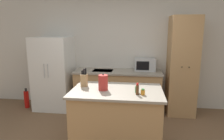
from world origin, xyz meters
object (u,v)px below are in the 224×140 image
spice_bottle_tall_dark (143,92)px  kettle (103,83)px  knife_block (84,80)px  spice_bottle_short_red (137,89)px  spice_bottle_amber_oil (137,89)px  refrigerator (54,73)px  fire_extinguisher (27,99)px  pantry_cabinet (182,66)px  microwave (145,64)px

spice_bottle_tall_dark → kettle: bearing=165.7°
knife_block → spice_bottle_short_red: bearing=-13.9°
knife_block → spice_bottle_amber_oil: bearing=-19.6°
spice_bottle_amber_oil → kettle: 0.52m
refrigerator → spice_bottle_amber_oil: size_ratio=10.20×
spice_bottle_tall_dark → spice_bottle_short_red: spice_bottle_short_red is taller
knife_block → kettle: knife_block is taller
spice_bottle_short_red → fire_extinguisher: spice_bottle_short_red is taller
spice_bottle_tall_dark → spice_bottle_amber_oil: (-0.08, 0.00, 0.04)m
spice_bottle_tall_dark → spice_bottle_short_red: 0.12m
pantry_cabinet → fire_extinguisher: 3.61m
microwave → pantry_cabinet: bearing=-8.7°
microwave → knife_block: bearing=-122.8°
refrigerator → microwave: (2.08, 0.17, 0.22)m
pantry_cabinet → spice_bottle_tall_dark: size_ratio=25.25×
pantry_cabinet → refrigerator: bearing=-178.9°
spice_bottle_short_red → knife_block: bearing=166.1°
fire_extinguisher → spice_bottle_short_red: bearing=-29.2°
spice_bottle_tall_dark → spice_bottle_amber_oil: size_ratio=0.51×
knife_block → spice_bottle_amber_oil: 0.88m
spice_bottle_amber_oil → pantry_cabinet: bearing=61.2°
refrigerator → pantry_cabinet: (2.85, 0.05, 0.22)m
refrigerator → spice_bottle_short_red: (1.92, -1.56, 0.17)m
microwave → spice_bottle_tall_dark: bearing=-92.7°
pantry_cabinet → fire_extinguisher: (-3.51, -0.17, -0.84)m
knife_block → kettle: size_ratio=1.16×
microwave → knife_block: 1.82m
refrigerator → microwave: bearing=4.7°
refrigerator → spice_bottle_amber_oil: refrigerator is taller
spice_bottle_short_red → microwave: bearing=84.6°
pantry_cabinet → spice_bottle_amber_oil: bearing=-118.8°
kettle → pantry_cabinet: bearing=47.4°
microwave → spice_bottle_tall_dark: microwave is taller
knife_block → pantry_cabinet: bearing=38.7°
spice_bottle_short_red → refrigerator: bearing=140.9°
fire_extinguisher → spice_bottle_tall_dark: bearing=-30.0°
spice_bottle_amber_oil → fire_extinguisher: size_ratio=0.35×
spice_bottle_tall_dark → kettle: 0.60m
spice_bottle_short_red → spice_bottle_amber_oil: 0.09m
microwave → kettle: kettle is taller
spice_bottle_amber_oil → spice_bottle_short_red: bearing=92.7°
spice_bottle_short_red → spice_bottle_amber_oil: size_ratio=0.66×
spice_bottle_short_red → fire_extinguisher: bearing=150.8°
pantry_cabinet → spice_bottle_short_red: size_ratio=19.62×
knife_block → fire_extinguisher: (-1.75, 1.23, -0.85)m
pantry_cabinet → spice_bottle_short_red: 1.87m
spice_bottle_short_red → spice_bottle_amber_oil: spice_bottle_amber_oil is taller
refrigerator → fire_extinguisher: (-0.66, -0.12, -0.62)m
refrigerator → spice_bottle_tall_dark: refrigerator is taller
microwave → knife_block: knife_block is taller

